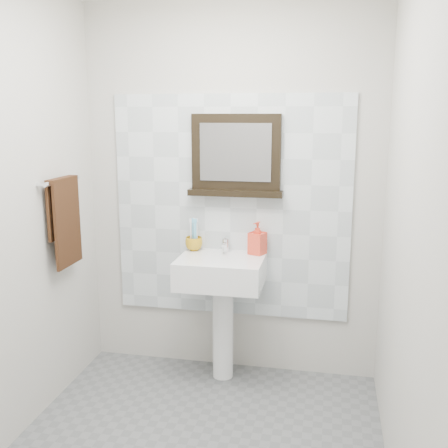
% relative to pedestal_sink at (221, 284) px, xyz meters
% --- Properties ---
extents(back_wall, '(2.00, 0.01, 2.50)m').
position_rel_pedestal_sink_xyz_m(back_wall, '(0.02, 0.23, 0.57)').
color(back_wall, '#BBB8B1').
rests_on(back_wall, ground).
extents(front_wall, '(2.00, 0.01, 2.50)m').
position_rel_pedestal_sink_xyz_m(front_wall, '(0.02, -1.97, 0.57)').
color(front_wall, '#BBB8B1').
rests_on(front_wall, ground).
extents(right_wall, '(0.01, 2.20, 2.50)m').
position_rel_pedestal_sink_xyz_m(right_wall, '(1.02, -0.87, 0.57)').
color(right_wall, '#BBB8B1').
rests_on(right_wall, ground).
extents(splashback, '(1.60, 0.02, 1.50)m').
position_rel_pedestal_sink_xyz_m(splashback, '(0.02, 0.21, 0.47)').
color(splashback, silver).
rests_on(splashback, back_wall).
extents(pedestal_sink, '(0.55, 0.44, 0.96)m').
position_rel_pedestal_sink_xyz_m(pedestal_sink, '(0.00, 0.00, 0.00)').
color(pedestal_sink, white).
rests_on(pedestal_sink, ground).
extents(toothbrush_cup, '(0.15, 0.15, 0.09)m').
position_rel_pedestal_sink_xyz_m(toothbrush_cup, '(-0.22, 0.13, 0.23)').
color(toothbrush_cup, '#BC8B16').
rests_on(toothbrush_cup, pedestal_sink).
extents(toothbrushes, '(0.05, 0.04, 0.21)m').
position_rel_pedestal_sink_xyz_m(toothbrushes, '(-0.22, 0.14, 0.31)').
color(toothbrushes, white).
rests_on(toothbrushes, toothbrush_cup).
extents(soap_dispenser, '(0.13, 0.13, 0.22)m').
position_rel_pedestal_sink_xyz_m(soap_dispenser, '(0.22, 0.13, 0.29)').
color(soap_dispenser, red).
rests_on(soap_dispenser, pedestal_sink).
extents(framed_mirror, '(0.63, 0.11, 0.53)m').
position_rel_pedestal_sink_xyz_m(framed_mirror, '(0.06, 0.19, 0.81)').
color(framed_mirror, black).
rests_on(framed_mirror, back_wall).
extents(towel_bar, '(0.07, 0.40, 0.03)m').
position_rel_pedestal_sink_xyz_m(towel_bar, '(-0.93, -0.31, 0.70)').
color(towel_bar, silver).
rests_on(towel_bar, left_wall).
extents(hand_towel, '(0.06, 0.30, 0.55)m').
position_rel_pedestal_sink_xyz_m(hand_towel, '(-0.92, -0.31, 0.48)').
color(hand_towel, black).
rests_on(hand_towel, towel_bar).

